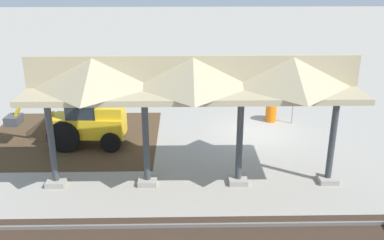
# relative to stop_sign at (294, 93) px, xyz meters

# --- Properties ---
(ground_plane) EXTENTS (120.00, 120.00, 0.00)m
(ground_plane) POSITION_rel_stop_sign_xyz_m (2.04, 1.33, -1.61)
(ground_plane) COLOR #9E998E
(dirt_work_zone) EXTENTS (8.07, 7.00, 0.01)m
(dirt_work_zone) POSITION_rel_stop_sign_xyz_m (10.89, 1.72, -1.61)
(dirt_work_zone) COLOR #4C3823
(dirt_work_zone) RESTS_ON ground
(platform_canopy) EXTENTS (11.48, 3.20, 4.90)m
(platform_canopy) POSITION_rel_stop_sign_xyz_m (5.27, 6.22, 2.54)
(platform_canopy) COLOR #9E998E
(platform_canopy) RESTS_ON ground
(rail_tracks) EXTENTS (60.00, 2.58, 0.15)m
(rail_tracks) POSITION_rel_stop_sign_xyz_m (2.04, 9.84, -1.59)
(rail_tracks) COLOR slate
(rail_tracks) RESTS_ON ground
(stop_sign) EXTENTS (0.68, 0.40, 2.25)m
(stop_sign) POSITION_rel_stop_sign_xyz_m (0.00, 0.00, 0.00)
(stop_sign) COLOR gray
(stop_sign) RESTS_ON ground
(backhoe) EXTENTS (5.35, 1.83, 2.82)m
(backhoe) POSITION_rel_stop_sign_xyz_m (10.01, 2.59, -0.35)
(backhoe) COLOR yellow
(backhoe) RESTS_ON ground
(dirt_mound) EXTENTS (5.67, 5.67, 2.15)m
(dirt_mound) POSITION_rel_stop_sign_xyz_m (11.93, 0.85, -1.61)
(dirt_mound) COLOR #4C3823
(dirt_mound) RESTS_ON ground
(traffic_barrel) EXTENTS (0.56, 0.56, 0.90)m
(traffic_barrel) POSITION_rel_stop_sign_xyz_m (1.04, -0.33, -1.16)
(traffic_barrel) COLOR orange
(traffic_barrel) RESTS_ON ground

